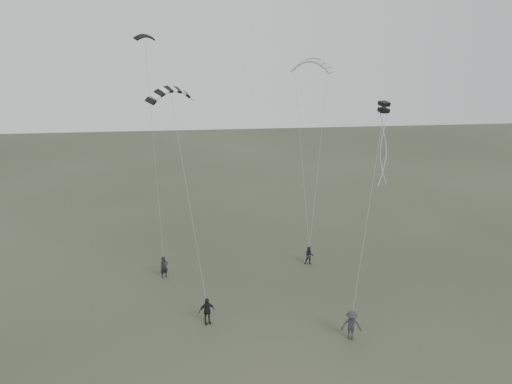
{
  "coord_description": "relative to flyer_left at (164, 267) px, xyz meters",
  "views": [
    {
      "loc": [
        -2.46,
        -29.0,
        17.64
      ],
      "look_at": [
        1.56,
        5.42,
        6.85
      ],
      "focal_mm": 35.0,
      "sensor_mm": 36.0,
      "label": 1
    }
  ],
  "objects": [
    {
      "name": "flyer_center",
      "position": [
        3.1,
        -6.87,
        0.05
      ],
      "size": [
        1.13,
        0.71,
        1.79
      ],
      "primitive_type": "imported",
      "rotation": [
        0.0,
        0.0,
        0.28
      ],
      "color": "black",
      "rests_on": "ground"
    },
    {
      "name": "flyer_far",
      "position": [
        11.76,
        -9.65,
        0.11
      ],
      "size": [
        1.34,
        0.92,
        1.91
      ],
      "primitive_type": "imported",
      "rotation": [
        0.0,
        0.0,
        -0.18
      ],
      "color": "#2D2D32",
      "rests_on": "ground"
    },
    {
      "name": "kite_pale_large",
      "position": [
        13.28,
        10.17,
        14.77
      ],
      "size": [
        4.0,
        3.13,
        1.78
      ],
      "primitive_type": null,
      "rotation": [
        0.24,
        0.0,
        -0.55
      ],
      "color": "#B7BABD",
      "rests_on": "flyer_right"
    },
    {
      "name": "kite_striped",
      "position": [
        1.28,
        -2.31,
        13.6
      ],
      "size": [
        3.34,
        2.63,
        1.43
      ],
      "primitive_type": null,
      "rotation": [
        0.34,
        0.0,
        0.54
      ],
      "color": "black",
      "rests_on": "flyer_center"
    },
    {
      "name": "kite_box",
      "position": [
        15.62,
        -2.21,
        12.22
      ],
      "size": [
        0.85,
        0.91,
        0.8
      ],
      "primitive_type": null,
      "rotation": [
        0.19,
        0.0,
        0.4
      ],
      "color": "black",
      "rests_on": "flyer_far"
    },
    {
      "name": "ground",
      "position": [
        5.42,
        -6.2,
        -0.85
      ],
      "size": [
        140.0,
        140.0,
        0.0
      ],
      "primitive_type": "plane",
      "color": "#2D3927",
      "rests_on": "ground"
    },
    {
      "name": "kite_dark_small",
      "position": [
        -0.72,
        3.74,
        16.88
      ],
      "size": [
        1.65,
        1.41,
        0.66
      ],
      "primitive_type": null,
      "rotation": [
        0.41,
        0.0,
        0.6
      ],
      "color": "black",
      "rests_on": "flyer_left"
    },
    {
      "name": "flyer_right",
      "position": [
        11.5,
        0.94,
        -0.09
      ],
      "size": [
        0.84,
        0.71,
        1.52
      ],
      "primitive_type": "imported",
      "rotation": [
        0.0,
        0.0,
        -0.2
      ],
      "color": "#25252B",
      "rests_on": "ground"
    },
    {
      "name": "flyer_left",
      "position": [
        0.0,
        0.0,
        0.0
      ],
      "size": [
        0.74,
        0.65,
        1.7
      ],
      "primitive_type": "imported",
      "rotation": [
        0.0,
        0.0,
        0.49
      ],
      "color": "black",
      "rests_on": "ground"
    }
  ]
}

